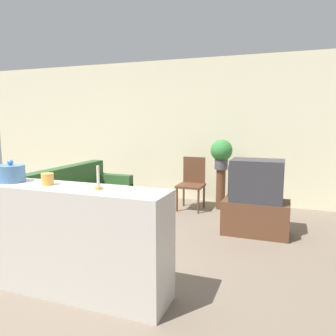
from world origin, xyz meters
The scene contains 12 objects.
ground_plane centered at (0.00, 0.00, 0.00)m, with size 14.00×14.00×0.00m, color #756656.
wall_back centered at (0.00, 3.43, 1.35)m, with size 9.00×0.06×2.70m.
couch centered at (-0.88, 1.44, 0.30)m, with size 0.81×2.00×0.83m.
tv_stand centered at (1.75, 1.80, 0.23)m, with size 0.88×0.49×0.47m.
television centered at (1.74, 1.80, 0.75)m, with size 0.70×0.47×0.56m.
wooden_chair centered at (0.56, 2.76, 0.50)m, with size 0.44×0.44×0.91m.
plant_stand centered at (1.04, 2.92, 0.35)m, with size 0.16×0.16×0.71m.
potted_plant centered at (1.04, 2.92, 1.00)m, with size 0.38×0.38×0.52m.
foreground_counter centered at (0.00, -0.36, 0.49)m, with size 2.50×0.44×0.98m.
decorative_bowl centered at (-0.32, -0.36, 1.06)m, with size 0.25×0.25×0.22m.
candle_jar centered at (0.11, -0.36, 1.03)m, with size 0.11×0.11×0.11m.
candlestick centered at (0.64, -0.36, 1.04)m, with size 0.07×0.07×0.20m.
Camera 1 is at (2.13, -2.69, 1.56)m, focal length 35.00 mm.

